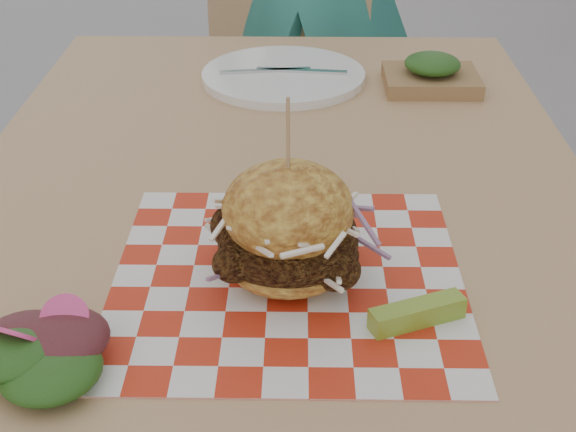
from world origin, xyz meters
name	(u,v)px	position (x,y,z in m)	size (l,w,h in m)	color
patio_table	(278,238)	(0.34, -0.04, 0.67)	(0.80, 1.20, 0.75)	tan
patio_chair	(295,58)	(0.35, 1.01, 0.55)	(0.48, 0.49, 0.95)	tan
paper_liner	(288,278)	(0.35, -0.24, 0.75)	(0.36, 0.36, 0.00)	red
sandwich	(288,231)	(0.35, -0.24, 0.81)	(0.17, 0.17, 0.20)	gold
pickle_spear	(417,313)	(0.48, -0.32, 0.76)	(0.10, 0.02, 0.02)	#81A530
side_salad	(46,350)	(0.14, -0.38, 0.76)	(0.14, 0.14, 0.05)	#3F1419
place_setting	(283,76)	(0.34, 0.33, 0.76)	(0.27, 0.27, 0.02)	white
kraft_tray	(432,74)	(0.58, 0.30, 0.77)	(0.15, 0.12, 0.06)	olive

